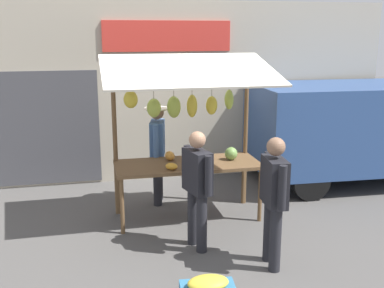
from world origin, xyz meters
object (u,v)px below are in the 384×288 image
object	(u,v)px
market_stall	(187,119)
parked_van	(361,124)
shopper_in_grey_tee	(197,182)
vendor_with_sunhat	(158,146)
shopper_with_ponytail	(274,193)

from	to	relation	value
market_stall	parked_van	bearing A→B (deg)	-164.29
shopper_in_grey_tee	parked_van	distance (m)	4.27
market_stall	vendor_with_sunhat	distance (m)	0.96
parked_van	vendor_with_sunhat	bearing A→B (deg)	6.79
shopper_in_grey_tee	parked_van	bearing A→B (deg)	-73.93
vendor_with_sunhat	shopper_in_grey_tee	bearing A→B (deg)	20.68
market_stall	vendor_with_sunhat	world-z (taller)	market_stall
vendor_with_sunhat	parked_van	bearing A→B (deg)	107.53
market_stall	shopper_with_ponytail	xyz separation A→B (m)	(-0.68, 1.80, -0.60)
market_stall	shopper_in_grey_tee	xyz separation A→B (m)	(0.10, 1.12, -0.63)
shopper_with_ponytail	vendor_with_sunhat	bearing A→B (deg)	28.09
market_stall	parked_van	distance (m)	3.75
shopper_with_ponytail	market_stall	bearing A→B (deg)	26.30
market_stall	vendor_with_sunhat	xyz separation A→B (m)	(0.35, -0.69, -0.57)
vendor_with_sunhat	shopper_in_grey_tee	xyz separation A→B (m)	(-0.25, 1.81, -0.06)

